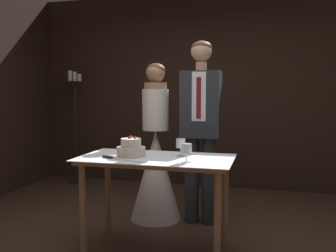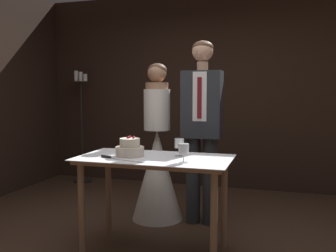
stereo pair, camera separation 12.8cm
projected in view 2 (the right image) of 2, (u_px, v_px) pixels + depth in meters
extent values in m
cube|color=black|center=(212.00, 91.00, 5.35)|extent=(5.28, 0.12, 2.76)
cylinder|color=#8E6B4C|center=(81.00, 210.00, 3.12)|extent=(0.06, 0.06, 0.78)
cylinder|color=#8E6B4C|center=(214.00, 224.00, 2.79)|extent=(0.06, 0.06, 0.78)
cylinder|color=#8E6B4C|center=(109.00, 194.00, 3.60)|extent=(0.06, 0.06, 0.78)
cylinder|color=#8E6B4C|center=(224.00, 204.00, 3.27)|extent=(0.06, 0.06, 0.78)
cube|color=#8E6B4C|center=(154.00, 160.00, 3.16)|extent=(1.23, 0.63, 0.03)
cube|color=white|center=(154.00, 158.00, 3.15)|extent=(1.29, 0.69, 0.01)
cylinder|color=beige|center=(130.00, 151.00, 3.21)|extent=(0.25, 0.25, 0.08)
cylinder|color=beige|center=(130.00, 143.00, 3.20)|extent=(0.17, 0.17, 0.07)
sphere|color=maroon|center=(133.00, 137.00, 3.19)|extent=(0.02, 0.02, 0.02)
sphere|color=maroon|center=(130.00, 137.00, 3.22)|extent=(0.02, 0.02, 0.02)
sphere|color=maroon|center=(128.00, 137.00, 3.19)|extent=(0.02, 0.02, 0.02)
cube|color=silver|center=(127.00, 160.00, 3.00)|extent=(0.34, 0.12, 0.00)
cylinder|color=black|center=(106.00, 157.00, 3.12)|extent=(0.10, 0.05, 0.02)
cylinder|color=silver|center=(179.00, 156.00, 3.20)|extent=(0.08, 0.08, 0.00)
cylinder|color=silver|center=(179.00, 152.00, 3.19)|extent=(0.01, 0.01, 0.07)
cylinder|color=silver|center=(179.00, 143.00, 3.19)|extent=(0.08, 0.08, 0.08)
cylinder|color=silver|center=(184.00, 162.00, 2.92)|extent=(0.08, 0.08, 0.00)
cylinder|color=silver|center=(184.00, 158.00, 2.91)|extent=(0.01, 0.01, 0.07)
cylinder|color=silver|center=(184.00, 149.00, 2.91)|extent=(0.08, 0.08, 0.08)
cylinder|color=maroon|center=(184.00, 151.00, 2.91)|extent=(0.07, 0.07, 0.03)
cone|color=white|center=(157.00, 175.00, 4.00)|extent=(0.54, 0.54, 0.96)
cylinder|color=white|center=(157.00, 110.00, 3.94)|extent=(0.28, 0.28, 0.43)
cylinder|color=#A37556|center=(157.00, 86.00, 3.92)|extent=(0.24, 0.24, 0.07)
sphere|color=#A37556|center=(157.00, 73.00, 3.90)|extent=(0.20, 0.20, 0.20)
ellipsoid|color=#472D1E|center=(157.00, 70.00, 3.91)|extent=(0.20, 0.20, 0.15)
cylinder|color=#282B30|center=(193.00, 180.00, 3.89)|extent=(0.15, 0.15, 0.90)
cylinder|color=#282B30|center=(210.00, 181.00, 3.84)|extent=(0.15, 0.15, 0.90)
cube|color=#282B30|center=(202.00, 104.00, 3.79)|extent=(0.40, 0.24, 0.68)
cube|color=white|center=(200.00, 97.00, 3.67)|extent=(0.14, 0.01, 0.49)
cube|color=maroon|center=(199.00, 98.00, 3.66)|extent=(0.04, 0.01, 0.41)
cylinder|color=tan|center=(202.00, 66.00, 3.76)|extent=(0.11, 0.11, 0.09)
sphere|color=tan|center=(203.00, 51.00, 3.74)|extent=(0.21, 0.21, 0.21)
ellipsoid|color=#472D1E|center=(203.00, 48.00, 3.75)|extent=(0.21, 0.21, 0.14)
cylinder|color=black|center=(83.00, 181.00, 5.70)|extent=(0.28, 0.28, 0.02)
cylinder|color=black|center=(82.00, 132.00, 5.63)|extent=(0.03, 0.03, 1.49)
cylinder|color=black|center=(81.00, 82.00, 5.56)|extent=(0.22, 0.22, 0.01)
cylinder|color=white|center=(76.00, 76.00, 5.58)|extent=(0.06, 0.06, 0.16)
cylinder|color=white|center=(81.00, 77.00, 5.56)|extent=(0.06, 0.06, 0.14)
cylinder|color=white|center=(85.00, 78.00, 5.54)|extent=(0.06, 0.06, 0.11)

